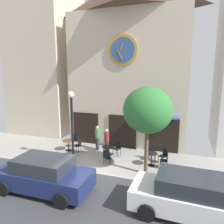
{
  "coord_description": "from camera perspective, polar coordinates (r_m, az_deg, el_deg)",
  "views": [
    {
      "loc": [
        4.81,
        -9.4,
        5.22
      ],
      "look_at": [
        0.77,
        2.23,
        2.92
      ],
      "focal_mm": 33.9,
      "sensor_mm": 36.0,
      "label": 1
    }
  ],
  "objects": [
    {
      "name": "cafe_chair_left_end",
      "position": [
        12.24,
        14.23,
        -12.3
      ],
      "size": [
        0.41,
        0.41,
        0.9
      ],
      "color": "black",
      "rests_on": "ground_plane"
    },
    {
      "name": "pedestrian_green",
      "position": [
        14.56,
        -3.95,
        -6.87
      ],
      "size": [
        0.35,
        0.35,
        1.67
      ],
      "color": "#2D2D38",
      "rests_on": "ground_plane"
    },
    {
      "name": "parked_car_white",
      "position": [
        8.83,
        20.34,
        -20.46
      ],
      "size": [
        4.36,
        2.13,
        1.55
      ],
      "color": "white",
      "rests_on": "ground_plane"
    },
    {
      "name": "cafe_chair_near_lamp",
      "position": [
        13.22,
        10.71,
        -10.4
      ],
      "size": [
        0.5,
        0.5,
        0.9
      ],
      "color": "black",
      "rests_on": "ground_plane"
    },
    {
      "name": "street_lamp",
      "position": [
        12.35,
        -10.67,
        -4.1
      ],
      "size": [
        0.36,
        0.36,
        4.2
      ],
      "color": "black",
      "rests_on": "ground_plane"
    },
    {
      "name": "cafe_chair_by_entrance",
      "position": [
        14.33,
        -9.04,
        -8.66
      ],
      "size": [
        0.4,
        0.4,
        0.9
      ],
      "color": "black",
      "rests_on": "ground_plane"
    },
    {
      "name": "cafe_chair_near_tree",
      "position": [
        12.42,
        -1.43,
        -11.62
      ],
      "size": [
        0.44,
        0.44,
        0.9
      ],
      "color": "black",
      "rests_on": "ground_plane"
    },
    {
      "name": "neighbor_building_left",
      "position": [
        20.28,
        -17.4,
        15.54
      ],
      "size": [
        5.32,
        4.97,
        14.28
      ],
      "color": "beige",
      "rests_on": "ground_plane"
    },
    {
      "name": "cafe_table_near_curb",
      "position": [
        12.42,
        10.6,
        -11.86
      ],
      "size": [
        0.67,
        0.67,
        0.75
      ],
      "color": "black",
      "rests_on": "ground_plane"
    },
    {
      "name": "ground_plane",
      "position": [
        11.1,
        -9.52,
        -17.77
      ],
      "size": [
        26.43,
        10.69,
        0.13
      ],
      "color": "gray"
    },
    {
      "name": "parked_car_navy",
      "position": [
        10.25,
        -17.92,
        -15.75
      ],
      "size": [
        4.33,
        2.07,
        1.55
      ],
      "color": "navy",
      "rests_on": "ground_plane"
    },
    {
      "name": "cafe_chair_facing_wall",
      "position": [
        12.88,
        13.82,
        -11.1
      ],
      "size": [
        0.56,
        0.56,
        0.9
      ],
      "color": "black",
      "rests_on": "ground_plane"
    },
    {
      "name": "cafe_table_leftmost",
      "position": [
        14.74,
        -11.71,
        -8.21
      ],
      "size": [
        0.77,
        0.77,
        0.72
      ],
      "color": "black",
      "rests_on": "ground_plane"
    },
    {
      "name": "cafe_chair_outer",
      "position": [
        15.42,
        -10.22,
        -7.3
      ],
      "size": [
        0.46,
        0.46,
        0.9
      ],
      "color": "black",
      "rests_on": "ground_plane"
    },
    {
      "name": "cafe_table_center_right",
      "position": [
        13.17,
        -1.07,
        -10.17
      ],
      "size": [
        0.76,
        0.76,
        0.76
      ],
      "color": "black",
      "rests_on": "ground_plane"
    },
    {
      "name": "street_tree",
      "position": [
        10.67,
        9.56,
        0.4
      ],
      "size": [
        2.48,
        2.23,
        4.55
      ],
      "color": "brown",
      "rests_on": "ground_plane"
    },
    {
      "name": "clock_building",
      "position": [
        15.8,
        4.46,
        13.95
      ],
      "size": [
        8.49,
        4.18,
        11.88
      ],
      "color": "beige",
      "rests_on": "ground_plane"
    },
    {
      "name": "pedestrian_maroon",
      "position": [
        13.79,
        -1.43,
        -7.85
      ],
      "size": [
        0.45,
        0.45,
        1.67
      ],
      "color": "#2D2D38",
      "rests_on": "ground_plane"
    },
    {
      "name": "cafe_chair_mid_row",
      "position": [
        13.7,
        1.52,
        -9.45
      ],
      "size": [
        0.51,
        0.51,
        0.9
      ],
      "color": "black",
      "rests_on": "ground_plane"
    }
  ]
}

